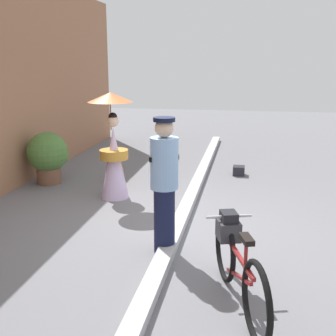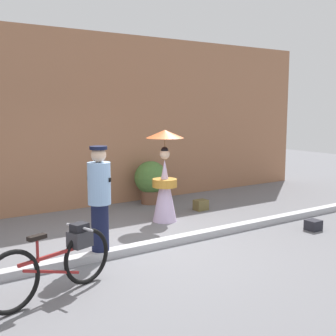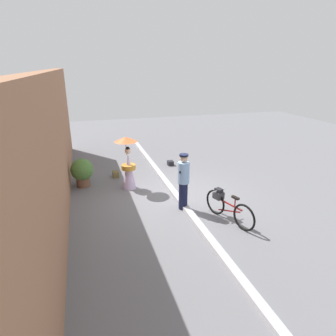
# 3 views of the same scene
# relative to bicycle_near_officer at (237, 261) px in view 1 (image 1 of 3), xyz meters

# --- Properties ---
(ground_plane) EXTENTS (30.00, 30.00, 0.00)m
(ground_plane) POSITION_rel_bicycle_near_officer_xyz_m (1.77, 0.86, -0.43)
(ground_plane) COLOR slate
(sidewalk_curb) EXTENTS (14.00, 0.20, 0.12)m
(sidewalk_curb) POSITION_rel_bicycle_near_officer_xyz_m (1.77, 0.86, -0.37)
(sidewalk_curb) COLOR #B2B2B7
(sidewalk_curb) RESTS_ON ground_plane
(bicycle_near_officer) EXTENTS (1.73, 0.66, 0.82)m
(bicycle_near_officer) POSITION_rel_bicycle_near_officer_xyz_m (0.00, 0.00, 0.00)
(bicycle_near_officer) COLOR black
(bicycle_near_officer) RESTS_ON ground_plane
(person_officer) EXTENTS (0.34, 0.34, 1.70)m
(person_officer) POSITION_rel_bicycle_near_officer_xyz_m (0.98, 0.91, 0.47)
(person_officer) COLOR #141938
(person_officer) RESTS_ON ground_plane
(person_with_parasol) EXTENTS (0.76, 0.76, 1.82)m
(person_with_parasol) POSITION_rel_bicycle_near_officer_xyz_m (2.99, 2.20, 0.46)
(person_with_parasol) COLOR silver
(person_with_parasol) RESTS_ON ground_plane
(potted_plant_by_door) EXTENTS (0.80, 0.78, 1.00)m
(potted_plant_by_door) POSITION_rel_bicycle_near_officer_xyz_m (3.64, 3.71, 0.12)
(potted_plant_by_door) COLOR brown
(potted_plant_by_door) RESTS_ON ground_plane
(backpack_on_pavement) EXTENTS (0.25, 0.24, 0.19)m
(backpack_on_pavement) POSITION_rel_bicycle_near_officer_xyz_m (4.90, 0.09, -0.33)
(backpack_on_pavement) COLOR #26262D
(backpack_on_pavement) RESTS_ON ground_plane
(backpack_spare) EXTENTS (0.28, 0.23, 0.23)m
(backpack_spare) POSITION_rel_bicycle_near_officer_xyz_m (4.16, 2.51, -0.31)
(backpack_spare) COLOR brown
(backpack_spare) RESTS_ON ground_plane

